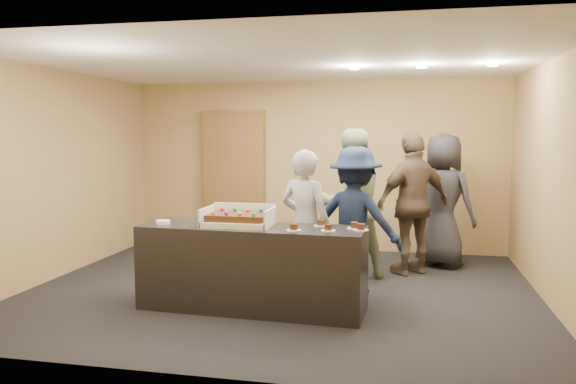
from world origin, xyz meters
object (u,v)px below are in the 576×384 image
(serving_counter, at_px, (252,268))
(person_sage_man, at_px, (350,204))
(storage_cabinet, at_px, (234,179))
(person_server_grey, at_px, (306,224))
(person_navy_man, at_px, (355,221))
(person_brown_extra, at_px, (413,203))
(person_dark_suit, at_px, (443,200))
(sheet_cake, at_px, (238,217))
(plate_stack, at_px, (163,222))
(cake_box, at_px, (239,221))

(serving_counter, relative_size, person_sage_man, 1.24)
(storage_cabinet, bearing_deg, person_server_grey, -57.78)
(person_sage_man, xyz_separation_m, person_navy_man, (0.13, -0.71, -0.11))
(serving_counter, bearing_deg, person_navy_man, 41.89)
(serving_counter, relative_size, person_brown_extra, 1.26)
(person_navy_man, height_order, person_brown_extra, person_brown_extra)
(person_dark_suit, bearing_deg, serving_counter, 81.31)
(person_navy_man, bearing_deg, person_brown_extra, -107.10)
(serving_counter, height_order, person_dark_suit, person_dark_suit)
(storage_cabinet, relative_size, sheet_cake, 3.66)
(plate_stack, bearing_deg, person_navy_man, 23.78)
(plate_stack, bearing_deg, serving_counter, 3.07)
(sheet_cake, relative_size, person_server_grey, 0.36)
(sheet_cake, xyz_separation_m, person_sage_man, (1.04, 1.54, -0.03))
(storage_cabinet, xyz_separation_m, sheet_cake, (1.04, -3.19, -0.13))
(person_navy_man, bearing_deg, plate_stack, 38.52)
(sheet_cake, relative_size, person_brown_extra, 0.32)
(plate_stack, distance_m, person_navy_man, 2.19)
(storage_cabinet, bearing_deg, person_brown_extra, -23.90)
(sheet_cake, xyz_separation_m, person_brown_extra, (1.84, 1.92, -0.05))
(storage_cabinet, relative_size, person_server_grey, 1.32)
(person_sage_man, xyz_separation_m, person_dark_suit, (1.21, 0.92, -0.03))
(storage_cabinet, height_order, cake_box, storage_cabinet)
(plate_stack, relative_size, person_dark_suit, 0.08)
(serving_counter, bearing_deg, person_server_grey, 50.30)
(person_sage_man, distance_m, person_navy_man, 0.73)
(person_brown_extra, bearing_deg, person_navy_man, 21.26)
(person_dark_suit, bearing_deg, cake_box, 79.04)
(person_navy_man, relative_size, person_dark_suit, 0.92)
(storage_cabinet, bearing_deg, serving_counter, -69.49)
(person_server_grey, height_order, person_navy_man, person_navy_man)
(serving_counter, distance_m, cake_box, 0.52)
(plate_stack, bearing_deg, person_sage_man, 40.24)
(sheet_cake, relative_size, person_sage_man, 0.32)
(plate_stack, height_order, person_navy_man, person_navy_man)
(cake_box, relative_size, plate_stack, 4.67)
(person_navy_man, bearing_deg, person_sage_man, -65.19)
(storage_cabinet, relative_size, person_navy_man, 1.30)
(person_sage_man, height_order, person_brown_extra, person_sage_man)
(storage_cabinet, height_order, plate_stack, storage_cabinet)
(storage_cabinet, relative_size, plate_stack, 14.61)
(storage_cabinet, distance_m, person_dark_suit, 3.38)
(cake_box, bearing_deg, serving_counter, -10.08)
(person_navy_man, xyz_separation_m, person_dark_suit, (1.09, 1.63, 0.07))
(sheet_cake, bearing_deg, person_dark_suit, 47.48)
(serving_counter, height_order, cake_box, cake_box)
(person_brown_extra, relative_size, person_dark_suit, 1.01)
(sheet_cake, bearing_deg, person_brown_extra, 46.15)
(plate_stack, bearing_deg, person_brown_extra, 36.31)
(cake_box, xyz_separation_m, plate_stack, (-0.84, -0.08, -0.03))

